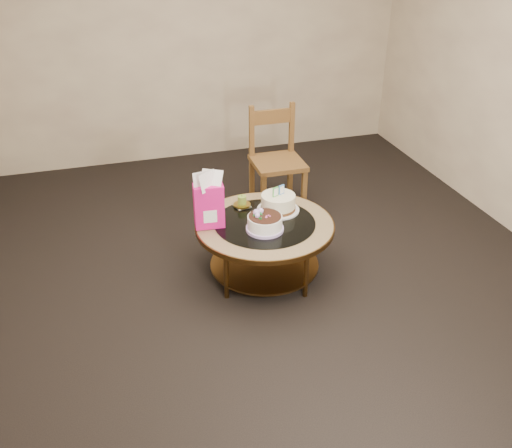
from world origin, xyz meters
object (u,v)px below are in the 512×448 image
object	(u,v)px
gift_bag	(209,200)
decorated_cake	(265,224)
dining_chair	(276,160)
cream_cake	(278,203)
coffee_table	(265,232)

from	to	relation	value
gift_bag	decorated_cake	bearing A→B (deg)	-20.22
decorated_cake	dining_chair	bearing A→B (deg)	67.55
decorated_cake	cream_cake	world-z (taller)	cream_cake
decorated_cake	gift_bag	size ratio (longest dim) A/B	0.64
dining_chair	decorated_cake	bearing A→B (deg)	-111.85
decorated_cake	gift_bag	bearing A→B (deg)	154.48
decorated_cake	cream_cake	distance (m)	0.31
cream_cake	gift_bag	distance (m)	0.57
coffee_table	cream_cake	xyz separation A→B (m)	(0.15, 0.14, 0.14)
coffee_table	decorated_cake	bearing A→B (deg)	-108.09
dining_chair	coffee_table	bearing A→B (deg)	-112.29
coffee_table	gift_bag	world-z (taller)	gift_bag
coffee_table	decorated_cake	world-z (taller)	decorated_cake
coffee_table	dining_chair	bearing A→B (deg)	67.11
cream_cake	dining_chair	xyz separation A→B (m)	(0.28, 0.87, -0.04)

